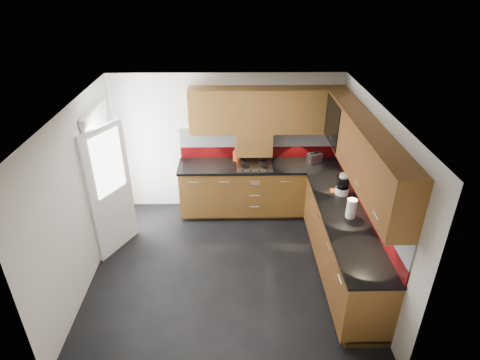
{
  "coord_description": "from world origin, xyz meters",
  "views": [
    {
      "loc": [
        0.1,
        -4.5,
        3.92
      ],
      "look_at": [
        0.2,
        0.65,
        1.11
      ],
      "focal_mm": 30.0,
      "sensor_mm": 36.0,
      "label": 1
    }
  ],
  "objects_px": {
    "gas_hob": "(254,165)",
    "food_processor": "(343,185)",
    "toaster": "(314,158)",
    "utensil_pot": "(237,155)"
  },
  "relations": [
    {
      "from": "gas_hob",
      "to": "food_processor",
      "type": "xyz_separation_m",
      "value": [
        1.23,
        -0.96,
        0.13
      ]
    },
    {
      "from": "toaster",
      "to": "gas_hob",
      "type": "bearing_deg",
      "value": -174.49
    },
    {
      "from": "gas_hob",
      "to": "food_processor",
      "type": "distance_m",
      "value": 1.56
    },
    {
      "from": "gas_hob",
      "to": "utensil_pot",
      "type": "height_order",
      "value": "utensil_pot"
    },
    {
      "from": "food_processor",
      "to": "toaster",
      "type": "bearing_deg",
      "value": 101.32
    },
    {
      "from": "gas_hob",
      "to": "toaster",
      "type": "bearing_deg",
      "value": 5.51
    },
    {
      "from": "gas_hob",
      "to": "food_processor",
      "type": "relative_size",
      "value": 1.85
    },
    {
      "from": "toaster",
      "to": "food_processor",
      "type": "height_order",
      "value": "food_processor"
    },
    {
      "from": "gas_hob",
      "to": "toaster",
      "type": "xyz_separation_m",
      "value": [
        1.02,
        0.1,
        0.07
      ]
    },
    {
      "from": "utensil_pot",
      "to": "toaster",
      "type": "bearing_deg",
      "value": -4.49
    }
  ]
}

